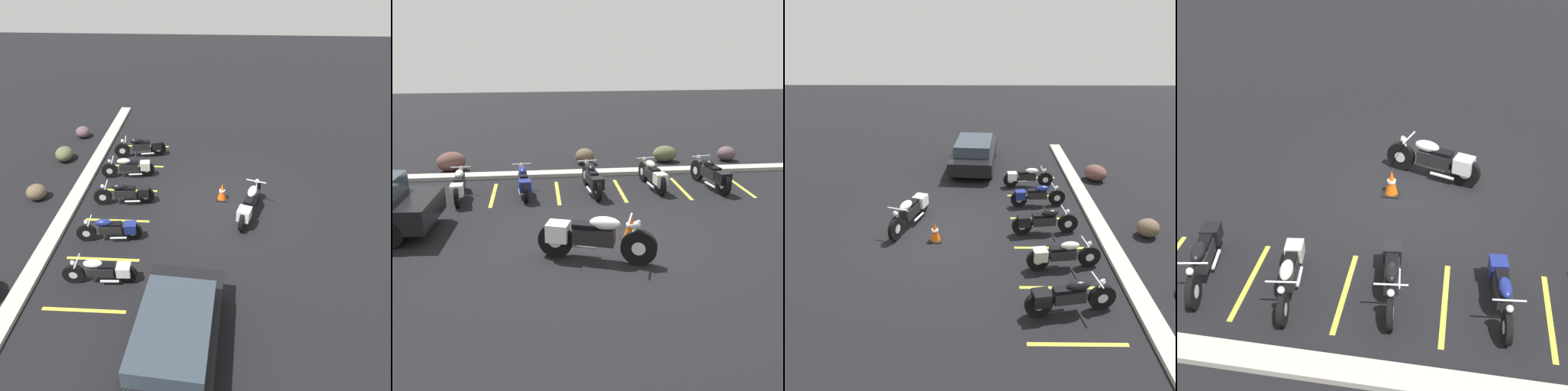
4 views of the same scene
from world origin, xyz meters
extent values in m
plane|color=black|center=(0.00, 0.00, 0.00)|extent=(60.00, 60.00, 0.00)
cylinder|color=black|center=(0.44, -1.05, 0.36)|extent=(0.72, 0.35, 0.72)
cylinder|color=silver|center=(0.44, -1.05, 0.36)|extent=(0.30, 0.22, 0.27)
cylinder|color=black|center=(-1.17, -0.52, 0.36)|extent=(0.72, 0.35, 0.72)
cylinder|color=silver|center=(-1.17, -0.52, 0.36)|extent=(0.30, 0.22, 0.27)
cube|color=black|center=(-0.42, -0.77, 0.52)|extent=(0.88, 0.55, 0.33)
ellipsoid|color=white|center=(-0.21, -0.84, 0.82)|extent=(0.67, 0.46, 0.26)
cube|color=black|center=(-0.59, -0.71, 0.74)|extent=(0.54, 0.40, 0.09)
cube|color=white|center=(-1.12, -0.54, 0.56)|extent=(0.54, 0.51, 0.37)
cylinder|color=silver|center=(0.31, -1.01, 0.64)|extent=(0.29, 0.15, 0.58)
cylinder|color=silver|center=(0.25, -0.99, 0.93)|extent=(0.25, 0.65, 0.04)
sphere|color=silver|center=(0.38, -1.03, 0.84)|extent=(0.15, 0.15, 0.15)
cylinder|color=silver|center=(-0.63, -0.54, 0.20)|extent=(0.59, 0.26, 0.08)
cylinder|color=black|center=(-3.69, 4.05, 0.29)|extent=(0.14, 0.59, 0.59)
cylinder|color=silver|center=(-3.69, 4.05, 0.29)|extent=(0.12, 0.23, 0.22)
cylinder|color=black|center=(-3.62, 2.66, 0.29)|extent=(0.14, 0.59, 0.59)
cylinder|color=silver|center=(-3.62, 2.66, 0.29)|extent=(0.12, 0.23, 0.22)
cube|color=black|center=(-3.65, 3.31, 0.43)|extent=(0.28, 0.69, 0.27)
ellipsoid|color=white|center=(-3.66, 3.49, 0.67)|extent=(0.26, 0.51, 0.21)
cube|color=black|center=(-3.64, 3.16, 0.61)|extent=(0.23, 0.40, 0.07)
cube|color=white|center=(-3.62, 2.71, 0.46)|extent=(0.34, 0.37, 0.30)
cylinder|color=silver|center=(-3.68, 3.94, 0.53)|extent=(0.06, 0.24, 0.48)
cylinder|color=silver|center=(-3.68, 3.89, 0.76)|extent=(0.55, 0.06, 0.03)
sphere|color=silver|center=(-3.68, 4.00, 0.69)|extent=(0.12, 0.12, 0.12)
cylinder|color=silver|center=(-3.77, 3.08, 0.16)|extent=(0.09, 0.49, 0.06)
cylinder|color=black|center=(-1.98, 4.21, 0.29)|extent=(0.16, 0.59, 0.59)
cylinder|color=silver|center=(-1.98, 4.21, 0.29)|extent=(0.13, 0.23, 0.22)
cylinder|color=black|center=(-1.84, 2.84, 0.29)|extent=(0.16, 0.59, 0.59)
cylinder|color=silver|center=(-1.84, 2.84, 0.29)|extent=(0.13, 0.23, 0.22)
cube|color=black|center=(-1.91, 3.48, 0.43)|extent=(0.31, 0.70, 0.27)
ellipsoid|color=navy|center=(-1.92, 3.66, 0.67)|extent=(0.28, 0.52, 0.21)
cube|color=black|center=(-1.89, 3.33, 0.60)|extent=(0.25, 0.41, 0.07)
cube|color=navy|center=(-1.85, 2.89, 0.45)|extent=(0.35, 0.38, 0.30)
cylinder|color=silver|center=(-1.97, 4.11, 0.52)|extent=(0.08, 0.24, 0.47)
cylinder|color=silver|center=(-1.96, 4.05, 0.76)|extent=(0.55, 0.09, 0.03)
sphere|color=silver|center=(-1.97, 4.17, 0.68)|extent=(0.12, 0.12, 0.12)
cylinder|color=silver|center=(-2.01, 3.25, 0.16)|extent=(0.11, 0.49, 0.06)
cylinder|color=black|center=(-0.04, 4.22, 0.31)|extent=(0.18, 0.63, 0.62)
cylinder|color=silver|center=(-0.04, 4.22, 0.31)|extent=(0.14, 0.25, 0.24)
cylinder|color=black|center=(0.12, 2.77, 0.31)|extent=(0.18, 0.63, 0.62)
cylinder|color=silver|center=(0.12, 2.77, 0.31)|extent=(0.14, 0.25, 0.24)
cube|color=black|center=(0.04, 3.45, 0.45)|extent=(0.34, 0.74, 0.28)
ellipsoid|color=black|center=(0.02, 3.64, 0.70)|extent=(0.30, 0.55, 0.23)
cube|color=black|center=(0.06, 3.29, 0.64)|extent=(0.27, 0.43, 0.08)
cube|color=black|center=(0.11, 2.82, 0.48)|extent=(0.38, 0.41, 0.32)
cylinder|color=silver|center=(-0.03, 4.11, 0.55)|extent=(0.08, 0.25, 0.50)
cylinder|color=silver|center=(-0.02, 4.05, 0.80)|extent=(0.58, 0.10, 0.03)
sphere|color=silver|center=(-0.03, 4.17, 0.72)|extent=(0.13, 0.13, 0.13)
cylinder|color=silver|center=(-0.06, 3.20, 0.17)|extent=(0.12, 0.52, 0.07)
cylinder|color=black|center=(1.78, 4.43, 0.30)|extent=(0.19, 0.61, 0.60)
cylinder|color=silver|center=(1.78, 4.43, 0.30)|extent=(0.14, 0.24, 0.23)
cylinder|color=black|center=(1.96, 3.03, 0.30)|extent=(0.19, 0.61, 0.60)
cylinder|color=silver|center=(1.96, 3.03, 0.30)|extent=(0.14, 0.24, 0.23)
cube|color=black|center=(1.88, 3.69, 0.44)|extent=(0.34, 0.72, 0.27)
ellipsoid|color=beige|center=(1.85, 3.87, 0.68)|extent=(0.30, 0.54, 0.22)
cube|color=black|center=(1.90, 3.53, 0.62)|extent=(0.27, 0.43, 0.07)
cube|color=beige|center=(1.95, 3.08, 0.47)|extent=(0.37, 0.40, 0.31)
cylinder|color=silver|center=(1.79, 4.33, 0.54)|extent=(0.08, 0.24, 0.49)
cylinder|color=silver|center=(1.80, 4.27, 0.78)|extent=(0.57, 0.10, 0.03)
sphere|color=silver|center=(1.79, 4.39, 0.70)|extent=(0.13, 0.13, 0.13)
cylinder|color=silver|center=(1.78, 3.45, 0.17)|extent=(0.13, 0.51, 0.06)
cylinder|color=black|center=(3.46, 4.30, 0.32)|extent=(0.23, 0.65, 0.64)
cylinder|color=silver|center=(3.46, 4.30, 0.32)|extent=(0.16, 0.26, 0.24)
cylinder|color=black|center=(3.72, 2.82, 0.32)|extent=(0.23, 0.65, 0.64)
cylinder|color=silver|center=(3.72, 2.82, 0.32)|extent=(0.16, 0.26, 0.24)
cube|color=black|center=(3.60, 3.51, 0.47)|extent=(0.40, 0.77, 0.29)
ellipsoid|color=black|center=(3.56, 3.70, 0.73)|extent=(0.34, 0.58, 0.23)
cube|color=black|center=(3.63, 3.35, 0.66)|extent=(0.30, 0.46, 0.08)
cube|color=black|center=(3.71, 2.87, 0.49)|extent=(0.41, 0.44, 0.33)
cylinder|color=silver|center=(3.48, 4.19, 0.57)|extent=(0.10, 0.26, 0.52)
cylinder|color=silver|center=(3.49, 4.13, 0.82)|extent=(0.60, 0.14, 0.03)
sphere|color=silver|center=(3.47, 4.25, 0.75)|extent=(0.14, 0.14, 0.14)
cylinder|color=silver|center=(3.51, 3.25, 0.18)|extent=(0.16, 0.54, 0.07)
cylinder|color=black|center=(-7.40, 0.48, 0.32)|extent=(0.65, 0.27, 0.64)
cylinder|color=black|center=(-7.28, 2.06, 0.32)|extent=(0.65, 0.27, 0.64)
cylinder|color=black|center=(-4.66, 0.28, 0.32)|extent=(0.65, 0.27, 0.64)
cylinder|color=black|center=(-4.54, 1.85, 0.32)|extent=(0.65, 0.27, 0.64)
cube|color=black|center=(-5.97, 1.17, 0.56)|extent=(4.42, 2.12, 0.55)
cube|color=#2D3842|center=(-5.82, 1.16, 1.06)|extent=(2.52, 1.69, 0.45)
cube|color=#A8A399|center=(0.00, 5.32, 0.06)|extent=(18.00, 0.50, 0.12)
ellipsoid|color=brown|center=(-4.37, 6.22, 0.32)|extent=(1.25, 1.18, 0.65)
ellipsoid|color=brown|center=(0.17, 6.64, 0.28)|extent=(0.93, 0.93, 0.56)
cube|color=black|center=(0.51, 0.13, 0.01)|extent=(0.40, 0.40, 0.03)
cone|color=#EA590F|center=(0.51, 0.13, 0.32)|extent=(0.32, 0.32, 0.63)
cylinder|color=white|center=(0.51, 0.13, 0.35)|extent=(0.20, 0.20, 0.06)
cube|color=gold|center=(-4.61, 3.54, 0.00)|extent=(0.10, 2.10, 0.00)
cube|color=gold|center=(-2.77, 3.54, 0.00)|extent=(0.10, 2.10, 0.00)
cube|color=gold|center=(-0.94, 3.54, 0.00)|extent=(0.10, 2.10, 0.00)
cube|color=gold|center=(0.89, 3.54, 0.00)|extent=(0.10, 2.10, 0.00)
cube|color=gold|center=(2.73, 3.54, 0.00)|extent=(0.10, 2.10, 0.00)
cube|color=gold|center=(4.56, 3.54, 0.00)|extent=(0.10, 2.10, 0.00)
camera|label=1|loc=(-10.71, 0.44, 7.53)|focal=35.00mm
camera|label=2|loc=(-1.45, -8.99, 4.23)|focal=42.00mm
camera|label=3|loc=(10.41, 1.59, 6.06)|focal=35.00mm
camera|label=4|loc=(-0.84, 10.72, 7.05)|focal=50.00mm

